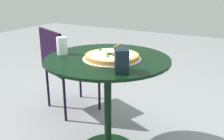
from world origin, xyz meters
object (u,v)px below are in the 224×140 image
object	(u,v)px
drinking_cup	(62,46)
patio_chair_near	(65,63)
pizza_on_tray	(112,56)
patio_table	(108,82)
pizza_server	(114,48)
napkin_dispenser	(121,60)

from	to	relation	value
drinking_cup	patio_chair_near	size ratio (longest dim) A/B	0.15
pizza_on_tray	drinking_cup	bearing A→B (deg)	-169.46
patio_table	pizza_on_tray	distance (m)	0.20
pizza_on_tray	pizza_server	bearing A→B (deg)	105.02
patio_table	pizza_on_tray	size ratio (longest dim) A/B	2.17
pizza_server	drinking_cup	size ratio (longest dim) A/B	1.75
patio_table	pizza_on_tray	world-z (taller)	pizza_on_tray
drinking_cup	napkin_dispenser	bearing A→B (deg)	-14.17
patio_table	napkin_dispenser	world-z (taller)	napkin_dispenser
pizza_on_tray	pizza_server	world-z (taller)	pizza_server
pizza_on_tray	pizza_server	size ratio (longest dim) A/B	1.85
napkin_dispenser	patio_chair_near	xyz separation A→B (m)	(-0.92, 0.60, -0.32)
drinking_cup	patio_chair_near	xyz separation A→B (m)	(-0.38, 0.47, -0.31)
patio_chair_near	patio_table	bearing A→B (deg)	-28.87
pizza_server	drinking_cup	bearing A→B (deg)	-159.64
pizza_server	patio_table	bearing A→B (deg)	-113.07
patio_table	drinking_cup	xyz separation A→B (m)	(-0.33, -0.08, 0.24)
drinking_cup	napkin_dispenser	size ratio (longest dim) A/B	0.91
patio_table	drinking_cup	bearing A→B (deg)	-166.90
patio_chair_near	pizza_server	bearing A→B (deg)	-24.72
patio_table	pizza_server	world-z (taller)	pizza_server
pizza_server	pizza_on_tray	bearing A→B (deg)	-74.98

